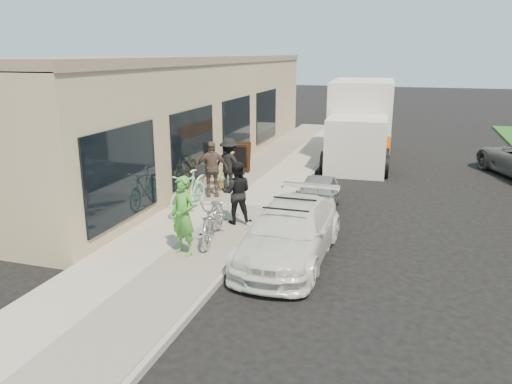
# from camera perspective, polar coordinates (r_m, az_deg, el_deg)

# --- Properties ---
(ground) EXTENTS (120.00, 120.00, 0.00)m
(ground) POSITION_cam_1_polar(r_m,az_deg,el_deg) (11.18, 1.02, -7.22)
(ground) COLOR black
(ground) RESTS_ON ground
(sidewalk) EXTENTS (3.00, 34.00, 0.15)m
(sidewalk) POSITION_cam_1_polar(r_m,az_deg,el_deg) (14.43, -3.23, -1.59)
(sidewalk) COLOR #A39D92
(sidewalk) RESTS_ON ground
(curb) EXTENTS (0.12, 34.00, 0.13)m
(curb) POSITION_cam_1_polar(r_m,az_deg,el_deg) (13.99, 2.74, -2.20)
(curb) COLOR gray
(curb) RESTS_ON ground
(storefront) EXTENTS (3.60, 20.00, 4.22)m
(storefront) POSITION_cam_1_polar(r_m,az_deg,el_deg) (19.77, -7.08, 9.07)
(storefront) COLOR tan
(storefront) RESTS_ON ground
(bike_rack) EXTENTS (0.29, 0.64, 0.96)m
(bike_rack) POSITION_cam_1_polar(r_m,az_deg,el_deg) (14.08, -8.68, 0.57)
(bike_rack) COLOR black
(bike_rack) RESTS_ON sidewalk
(sandwich_board) EXTENTS (0.71, 0.72, 1.06)m
(sandwich_board) POSITION_cam_1_polar(r_m,az_deg,el_deg) (18.07, -1.79, 3.98)
(sandwich_board) COLOR black
(sandwich_board) RESTS_ON sidewalk
(sedan_white) EXTENTS (1.78, 4.25, 1.27)m
(sedan_white) POSITION_cam_1_polar(r_m,az_deg,el_deg) (10.83, 3.95, -4.54)
(sedan_white) COLOR silver
(sedan_white) RESTS_ON ground
(sedan_silver) EXTENTS (1.39, 2.94, 0.97)m
(sedan_silver) POSITION_cam_1_polar(r_m,az_deg,el_deg) (14.16, 7.06, -0.29)
(sedan_silver) COLOR #949499
(sedan_silver) RESTS_ON ground
(moving_truck) EXTENTS (2.82, 6.70, 3.23)m
(moving_truck) POSITION_cam_1_polar(r_m,az_deg,el_deg) (21.41, 11.83, 7.49)
(moving_truck) COLOR silver
(moving_truck) RESTS_ON ground
(tandem_bike) EXTENTS (1.10, 2.18, 1.09)m
(tandem_bike) POSITION_cam_1_polar(r_m,az_deg,el_deg) (11.55, -4.84, -2.83)
(tandem_bike) COLOR #B5B5B7
(tandem_bike) RESTS_ON sidewalk
(woman_rider) EXTENTS (0.73, 0.59, 1.71)m
(woman_rider) POSITION_cam_1_polar(r_m,az_deg,el_deg) (10.69, -8.31, -2.71)
(woman_rider) COLOR green
(woman_rider) RESTS_ON sidewalk
(man_standing) EXTENTS (0.92, 0.80, 1.60)m
(man_standing) POSITION_cam_1_polar(r_m,az_deg,el_deg) (12.55, -2.23, -0.07)
(man_standing) COLOR black
(man_standing) RESTS_ON sidewalk
(cruiser_bike_a) EXTENTS (0.69, 1.88, 1.11)m
(cruiser_bike_a) POSITION_cam_1_polar(r_m,az_deg,el_deg) (13.67, -7.74, 0.04)
(cruiser_bike_a) COLOR #94DCC4
(cruiser_bike_a) RESTS_ON sidewalk
(cruiser_bike_b) EXTENTS (1.39, 1.98, 0.99)m
(cruiser_bike_b) POSITION_cam_1_polar(r_m,az_deg,el_deg) (15.63, -4.37, 1.90)
(cruiser_bike_b) COLOR #94DCC4
(cruiser_bike_b) RESTS_ON sidewalk
(cruiser_bike_c) EXTENTS (0.53, 1.77, 1.06)m
(cruiser_bike_c) POSITION_cam_1_polar(r_m,az_deg,el_deg) (16.28, -3.08, 2.60)
(cruiser_bike_c) COLOR gold
(cruiser_bike_c) RESTS_ON sidewalk
(bystander_a) EXTENTS (1.13, 0.75, 1.64)m
(bystander_a) POSITION_cam_1_polar(r_m,az_deg,el_deg) (15.73, -3.10, 3.22)
(bystander_a) COLOR black
(bystander_a) RESTS_ON sidewalk
(bystander_b) EXTENTS (1.06, 0.80, 1.68)m
(bystander_b) POSITION_cam_1_polar(r_m,az_deg,el_deg) (15.01, -5.12, 2.66)
(bystander_b) COLOR brown
(bystander_b) RESTS_ON sidewalk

